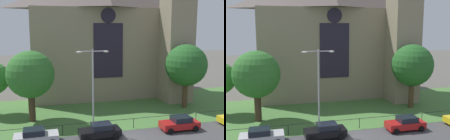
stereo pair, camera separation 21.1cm
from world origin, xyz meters
The scene contains 10 objects.
ground centered at (0.00, 10.00, 0.00)m, with size 160.00×160.00×0.00m, color #56544C.
grass_verge centered at (0.00, 8.00, 0.00)m, with size 120.00×20.00×0.01m, color #477538.
church_building centered at (2.47, 19.30, 10.27)m, with size 23.20×16.20×26.00m.
iron_railing centered at (1.70, 2.50, 0.97)m, with size 31.37×0.07×1.13m.
tree_right_near centered at (11.34, 8.32, 5.93)m, with size 5.74×5.74×8.85m.
tree_left_near centered at (-9.25, 7.86, 5.63)m, with size 5.58×5.58×8.47m.
streetlamp_near centered at (-2.88, 2.40, 5.60)m, with size 3.37×0.26×8.90m.
parked_car_silver centered at (-8.79, 1.04, 0.74)m, with size 4.21×2.03×1.51m.
parked_car_black centered at (-2.51, 0.80, 0.74)m, with size 4.24×2.10×1.51m.
parked_car_red centered at (6.40, 0.71, 0.74)m, with size 4.21×2.03×1.51m.
Camera 2 is at (-7.95, -24.97, 11.16)m, focal length 43.73 mm.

